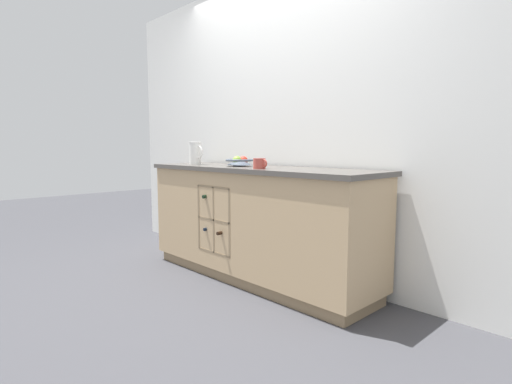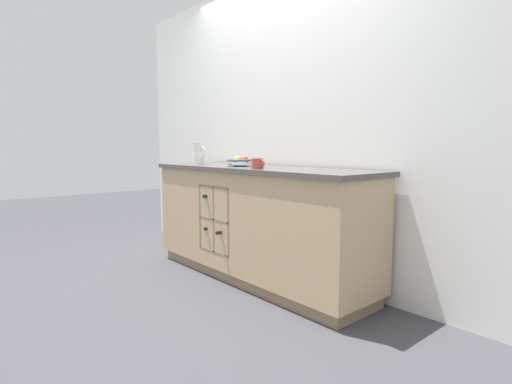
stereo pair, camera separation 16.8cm
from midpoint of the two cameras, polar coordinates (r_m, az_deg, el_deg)
ground_plane at (r=3.32m, az=-1.48°, el=-12.25°), size 14.00×14.00×0.00m
back_wall at (r=3.40m, az=2.88°, el=9.97°), size 4.49×0.06×2.55m
kitchen_island at (r=3.21m, az=-1.55°, el=-4.40°), size 2.13×0.62×0.91m
fruit_bowl at (r=3.27m, az=-3.85°, el=4.38°), size 0.23×0.23×0.08m
white_pitcher at (r=3.66m, az=-9.97°, el=5.56°), size 0.17×0.11×0.20m
ceramic_mug at (r=2.86m, az=-1.15°, el=4.09°), size 0.12×0.09×0.08m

